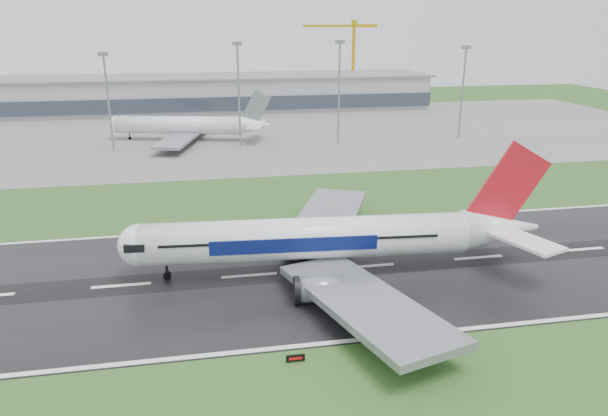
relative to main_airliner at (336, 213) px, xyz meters
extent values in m
plane|color=#27521E|center=(-34.11, 0.88, -10.21)|extent=(520.00, 520.00, 0.00)
cube|color=black|center=(-34.11, 0.88, -10.16)|extent=(400.00, 45.00, 0.10)
cube|color=slate|center=(-34.11, 125.88, -10.17)|extent=(400.00, 130.00, 0.08)
cube|color=#90939B|center=(-34.11, 185.88, -2.71)|extent=(240.00, 36.00, 15.00)
cylinder|color=gray|center=(-48.69, 100.88, 4.52)|extent=(0.64, 0.64, 29.47)
cylinder|color=gray|center=(-8.13, 100.88, 5.94)|extent=(0.64, 0.64, 32.30)
cylinder|color=gray|center=(25.15, 100.88, 6.07)|extent=(0.64, 0.64, 32.56)
cylinder|color=gray|center=(69.34, 100.88, 5.07)|extent=(0.64, 0.64, 30.57)
camera|label=1|loc=(-20.11, -80.88, 28.73)|focal=32.67mm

